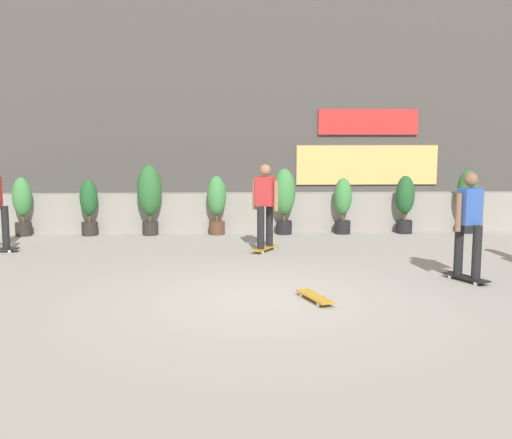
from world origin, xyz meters
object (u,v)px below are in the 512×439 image
at_px(potted_plant_6, 405,201).
at_px(potted_plant_4, 284,196).
at_px(potted_plant_5, 343,203).
at_px(potted_plant_3, 217,202).
at_px(potted_plant_7, 468,197).
at_px(skater_foreground, 469,221).
at_px(potted_plant_0, 22,203).
at_px(skateboard_near_camera, 315,297).
at_px(potted_plant_1, 89,205).
at_px(potted_plant_2, 150,194).
at_px(skater_far_right, 265,203).

bearing_deg(potted_plant_6, potted_plant_4, -180.00).
bearing_deg(potted_plant_5, potted_plant_3, -180.00).
xyz_separation_m(potted_plant_7, skater_foreground, (-1.79, -4.70, 0.10)).
distance_m(potted_plant_0, skater_foreground, 9.55).
bearing_deg(potted_plant_6, skater_foreground, -94.15).
bearing_deg(potted_plant_0, potted_plant_3, 0.00).
relative_size(potted_plant_3, skater_foreground, 0.79).
height_order(potted_plant_6, skateboard_near_camera, potted_plant_6).
xyz_separation_m(potted_plant_1, skater_foreground, (6.84, -4.70, 0.25)).
distance_m(potted_plant_1, potted_plant_7, 8.63).
relative_size(potted_plant_0, skater_foreground, 0.78).
relative_size(potted_plant_2, potted_plant_6, 1.19).
height_order(potted_plant_7, skater_foreground, skater_foreground).
xyz_separation_m(potted_plant_6, skater_foreground, (-0.34, -4.70, 0.20)).
distance_m(potted_plant_2, potted_plant_7, 7.27).
bearing_deg(potted_plant_1, potted_plant_3, -0.00).
height_order(potted_plant_3, potted_plant_5, potted_plant_3).
xyz_separation_m(potted_plant_4, potted_plant_7, (4.23, 0.00, -0.03)).
xyz_separation_m(potted_plant_7, skateboard_near_camera, (-4.30, -5.74, -0.78)).
height_order(potted_plant_0, potted_plant_5, potted_plant_0).
xyz_separation_m(potted_plant_3, skateboard_near_camera, (1.46, -5.74, -0.69)).
relative_size(potted_plant_0, potted_plant_7, 0.91).
bearing_deg(potted_plant_1, potted_plant_7, -0.00).
bearing_deg(skater_far_right, potted_plant_2, 140.24).
height_order(potted_plant_3, potted_plant_7, potted_plant_7).
relative_size(potted_plant_6, skater_foreground, 0.78).
distance_m(potted_plant_2, potted_plant_3, 1.52).
xyz_separation_m(potted_plant_2, potted_plant_4, (3.04, -0.00, -0.06)).
distance_m(potted_plant_4, skateboard_near_camera, 5.80).
bearing_deg(potted_plant_1, potted_plant_2, -0.00).
bearing_deg(potted_plant_5, potted_plant_6, -0.00).
distance_m(potted_plant_2, potted_plant_4, 3.04).
distance_m(potted_plant_4, potted_plant_5, 1.36).
bearing_deg(skater_foreground, potted_plant_6, 85.85).
bearing_deg(potted_plant_7, potted_plant_4, -180.00).
bearing_deg(potted_plant_5, potted_plant_7, -0.00).
relative_size(potted_plant_2, skateboard_near_camera, 1.93).
relative_size(potted_plant_3, skater_far_right, 0.79).
relative_size(potted_plant_2, potted_plant_3, 1.19).
bearing_deg(potted_plant_2, potted_plant_7, 0.00).
height_order(potted_plant_0, skateboard_near_camera, potted_plant_0).
bearing_deg(potted_plant_3, potted_plant_1, 180.00).
relative_size(potted_plant_2, skater_far_right, 0.93).
height_order(potted_plant_4, skater_far_right, skater_far_right).
height_order(potted_plant_2, skateboard_near_camera, potted_plant_2).
bearing_deg(potted_plant_1, potted_plant_4, -0.00).
xyz_separation_m(potted_plant_0, skater_far_right, (5.33, -2.07, 0.21)).
xyz_separation_m(potted_plant_6, skater_far_right, (-3.33, -2.07, 0.20)).
relative_size(potted_plant_4, skater_foreground, 0.88).
relative_size(potted_plant_2, potted_plant_7, 1.09).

